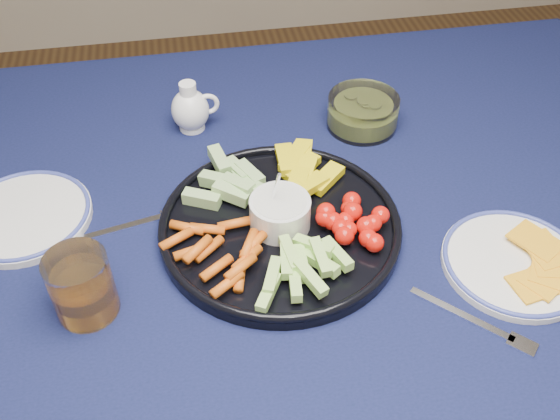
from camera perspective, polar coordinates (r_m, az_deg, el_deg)
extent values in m
cylinder|color=#482E18|center=(1.76, 19.05, 2.64)|extent=(0.07, 0.07, 0.70)
cube|color=#482E18|center=(1.02, -3.40, -1.56)|extent=(1.60, 1.00, 0.04)
cube|color=black|center=(1.00, -3.46, -0.64)|extent=(1.66, 1.06, 0.01)
cube|color=black|center=(1.51, -5.93, 9.36)|extent=(1.66, 0.01, 0.30)
cylinder|color=black|center=(0.97, 0.00, -1.68)|extent=(0.37, 0.37, 0.02)
torus|color=black|center=(0.96, 0.00, -1.16)|extent=(0.37, 0.37, 0.01)
cylinder|color=white|center=(0.94, 0.00, -0.28)|extent=(0.09, 0.09, 0.05)
cylinder|color=silver|center=(0.93, 0.00, 0.64)|extent=(0.08, 0.08, 0.01)
cylinder|color=white|center=(1.19, -8.03, 7.62)|extent=(0.05, 0.05, 0.01)
ellipsoid|color=white|center=(1.17, -8.21, 9.04)|extent=(0.07, 0.07, 0.08)
cylinder|color=white|center=(1.14, -8.41, 10.73)|extent=(0.03, 0.03, 0.03)
torus|color=white|center=(1.16, -6.63, 9.59)|extent=(0.04, 0.01, 0.04)
torus|color=#38439E|center=(1.15, -8.34, 10.14)|extent=(0.04, 0.04, 0.00)
cylinder|color=white|center=(1.18, 7.58, 8.88)|extent=(0.13, 0.13, 0.06)
cylinder|color=#5C661D|center=(1.18, 7.53, 8.45)|extent=(0.11, 0.11, 0.03)
cylinder|color=white|center=(0.99, 20.62, -4.60)|extent=(0.21, 0.21, 0.01)
torus|color=#38439E|center=(0.98, 20.72, -4.34)|extent=(0.21, 0.21, 0.01)
cylinder|color=white|center=(0.88, -17.67, -6.62)|extent=(0.09, 0.09, 0.10)
cylinder|color=orange|center=(0.90, -17.36, -7.53)|extent=(0.07, 0.07, 0.05)
cube|color=white|center=(1.01, -14.61, -1.71)|extent=(0.16, 0.04, 0.00)
cube|color=white|center=(1.01, -9.67, -0.34)|extent=(0.04, 0.03, 0.00)
cube|color=white|center=(0.90, 16.20, -9.16)|extent=(0.11, 0.11, 0.00)
cube|color=white|center=(0.90, 21.25, -11.41)|extent=(0.04, 0.04, 0.00)
cylinder|color=white|center=(1.07, -22.33, -0.58)|extent=(0.21, 0.21, 0.01)
torus|color=#38439E|center=(1.06, -22.43, -0.30)|extent=(0.21, 0.21, 0.01)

